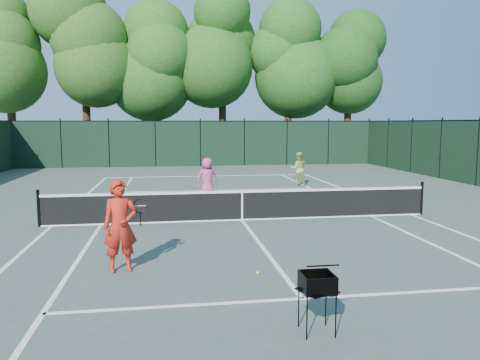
{
  "coord_description": "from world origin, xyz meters",
  "views": [
    {
      "loc": [
        -2.16,
        -13.66,
        2.92
      ],
      "look_at": [
        0.09,
        1.0,
        1.1
      ],
      "focal_mm": 35.0,
      "sensor_mm": 36.0,
      "label": 1
    }
  ],
  "objects": [
    {
      "name": "fence_far",
      "position": [
        0.0,
        18.0,
        1.5
      ],
      "size": [
        24.0,
        0.05,
        3.0
      ],
      "primitive_type": "cube",
      "color": "black",
      "rests_on": "ground"
    },
    {
      "name": "player_green",
      "position": [
        3.81,
        7.3,
        0.79
      ],
      "size": [
        0.83,
        0.68,
        1.57
      ],
      "rotation": [
        0.0,
        0.0,
        3.03
      ],
      "color": "#A0C261",
      "rests_on": "ground"
    },
    {
      "name": "tree_3",
      "position": [
        2.0,
        22.3,
        9.01
      ],
      "size": [
        7.0,
        7.0,
        14.45
      ],
      "color": "black",
      "rests_on": "ground"
    },
    {
      "name": "service_line_near",
      "position": [
        0.0,
        -6.4,
        0.0
      ],
      "size": [
        8.23,
        0.1,
        0.01
      ],
      "primitive_type": "cube",
      "color": "white",
      "rests_on": "ground"
    },
    {
      "name": "tree_2",
      "position": [
        -3.0,
        21.8,
        7.73
      ],
      "size": [
        6.0,
        6.0,
        12.4
      ],
      "color": "black",
      "rests_on": "ground"
    },
    {
      "name": "tree_5",
      "position": [
        12.0,
        22.1,
        7.71
      ],
      "size": [
        5.8,
        5.8,
        12.23
      ],
      "color": "black",
      "rests_on": "ground"
    },
    {
      "name": "sideline_singles_right",
      "position": [
        4.12,
        0.0,
        0.0
      ],
      "size": [
        0.1,
        23.77,
        0.01
      ],
      "primitive_type": "cube",
      "color": "white",
      "rests_on": "ground"
    },
    {
      "name": "tree_1",
      "position": [
        -8.0,
        22.0,
        8.69
      ],
      "size": [
        6.8,
        6.8,
        13.98
      ],
      "color": "black",
      "rests_on": "ground"
    },
    {
      "name": "ball_hopper",
      "position": [
        -0.15,
        -7.65,
        0.72
      ],
      "size": [
        0.58,
        0.58,
        0.85
      ],
      "rotation": [
        0.0,
        0.0,
        0.38
      ],
      "color": "black",
      "rests_on": "ground"
    },
    {
      "name": "player_pink",
      "position": [
        -0.72,
        3.79,
        0.81
      ],
      "size": [
        0.84,
        0.59,
        1.62
      ],
      "rotation": [
        0.0,
        0.0,
        3.24
      ],
      "color": "#C44573",
      "rests_on": "ground"
    },
    {
      "name": "tennis_net",
      "position": [
        0.0,
        0.0,
        0.48
      ],
      "size": [
        11.69,
        0.09,
        1.06
      ],
      "color": "black",
      "rests_on": "ground"
    },
    {
      "name": "sideline_doubles_left",
      "position": [
        -5.49,
        0.0,
        0.0
      ],
      "size": [
        0.1,
        23.77,
        0.01
      ],
      "primitive_type": "cube",
      "color": "white",
      "rests_on": "ground"
    },
    {
      "name": "center_service_line",
      "position": [
        0.0,
        0.0,
        0.0
      ],
      "size": [
        0.1,
        12.8,
        0.01
      ],
      "primitive_type": "cube",
      "color": "white",
      "rests_on": "ground"
    },
    {
      "name": "tree_0",
      "position": [
        -13.0,
        21.5,
        8.16
      ],
      "size": [
        6.4,
        6.4,
        13.14
      ],
      "color": "black",
      "rests_on": "ground"
    },
    {
      "name": "coach",
      "position": [
        -3.12,
        -4.43,
        0.91
      ],
      "size": [
        0.89,
        0.77,
        1.82
      ],
      "rotation": [
        0.0,
        0.0,
        0.22
      ],
      "color": "red",
      "rests_on": "ground"
    },
    {
      "name": "tree_4",
      "position": [
        7.0,
        21.6,
        8.14
      ],
      "size": [
        6.2,
        6.2,
        12.97
      ],
      "color": "black",
      "rests_on": "ground"
    },
    {
      "name": "loose_ball_near_cart",
      "position": [
        0.52,
        -6.38,
        0.03
      ],
      "size": [
        0.07,
        0.07,
        0.07
      ],
      "primitive_type": "sphere",
      "color": "#B7D12A",
      "rests_on": "ground"
    },
    {
      "name": "baseline_far",
      "position": [
        0.0,
        11.88,
        0.0
      ],
      "size": [
        10.97,
        0.1,
        0.01
      ],
      "primitive_type": "cube",
      "color": "white",
      "rests_on": "ground"
    },
    {
      "name": "service_line_far",
      "position": [
        0.0,
        6.4,
        0.0
      ],
      "size": [
        8.23,
        0.1,
        0.01
      ],
      "primitive_type": "cube",
      "color": "white",
      "rests_on": "ground"
    },
    {
      "name": "ground",
      "position": [
        0.0,
        0.0,
        0.0
      ],
      "size": [
        90.0,
        90.0,
        0.0
      ],
      "primitive_type": "plane",
      "color": "#425046",
      "rests_on": "ground"
    },
    {
      "name": "loose_ball_midcourt",
      "position": [
        -0.48,
        -5.05,
        0.03
      ],
      "size": [
        0.07,
        0.07,
        0.07
      ],
      "primitive_type": "sphere",
      "color": "#BBDC2D",
      "rests_on": "ground"
    },
    {
      "name": "sideline_singles_left",
      "position": [
        -4.12,
        0.0,
        0.0
      ],
      "size": [
        0.1,
        23.77,
        0.01
      ],
      "primitive_type": "cube",
      "color": "white",
      "rests_on": "ground"
    },
    {
      "name": "sideline_doubles_right",
      "position": [
        5.49,
        0.0,
        0.0
      ],
      "size": [
        0.1,
        23.77,
        0.01
      ],
      "primitive_type": "cube",
      "color": "white",
      "rests_on": "ground"
    }
  ]
}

